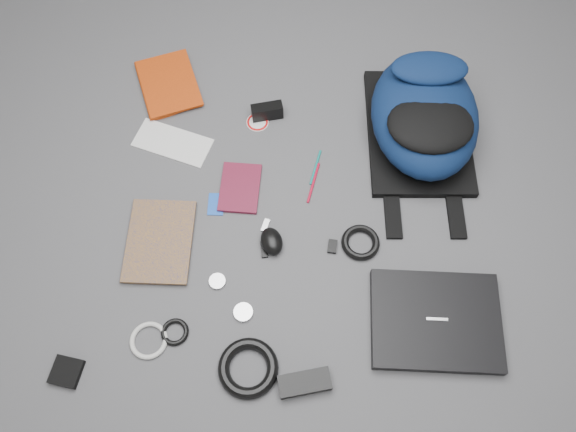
{
  "coord_description": "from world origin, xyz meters",
  "views": [
    {
      "loc": [
        0.02,
        -0.7,
        1.53
      ],
      "look_at": [
        0.0,
        0.0,
        0.02
      ],
      "focal_mm": 35.0,
      "sensor_mm": 36.0,
      "label": 1
    }
  ],
  "objects_px": {
    "comic_book": "(127,240)",
    "mouse": "(272,241)",
    "backpack": "(424,115)",
    "power_brick": "(305,383)",
    "textbook_red": "(142,92)",
    "compact_camera": "(267,112)",
    "laptop": "(436,321)",
    "pouch": "(66,372)",
    "dvd_case": "(240,188)"
  },
  "relations": [
    {
      "from": "compact_camera",
      "to": "power_brick",
      "type": "height_order",
      "value": "compact_camera"
    },
    {
      "from": "backpack",
      "to": "pouch",
      "type": "height_order",
      "value": "backpack"
    },
    {
      "from": "mouse",
      "to": "power_brick",
      "type": "height_order",
      "value": "mouse"
    },
    {
      "from": "dvd_case",
      "to": "compact_camera",
      "type": "relative_size",
      "value": 1.66
    },
    {
      "from": "power_brick",
      "to": "dvd_case",
      "type": "bearing_deg",
      "value": 97.57
    },
    {
      "from": "laptop",
      "to": "comic_book",
      "type": "distance_m",
      "value": 0.91
    },
    {
      "from": "backpack",
      "to": "dvd_case",
      "type": "xyz_separation_m",
      "value": [
        -0.56,
        -0.22,
        -0.1
      ]
    },
    {
      "from": "laptop",
      "to": "power_brick",
      "type": "distance_m",
      "value": 0.4
    },
    {
      "from": "textbook_red",
      "to": "compact_camera",
      "type": "relative_size",
      "value": 2.42
    },
    {
      "from": "pouch",
      "to": "power_brick",
      "type": "bearing_deg",
      "value": -1.09
    },
    {
      "from": "textbook_red",
      "to": "mouse",
      "type": "bearing_deg",
      "value": -69.64
    },
    {
      "from": "compact_camera",
      "to": "backpack",
      "type": "bearing_deg",
      "value": -19.12
    },
    {
      "from": "mouse",
      "to": "comic_book",
      "type": "bearing_deg",
      "value": 161.7
    },
    {
      "from": "backpack",
      "to": "mouse",
      "type": "xyz_separation_m",
      "value": [
        -0.45,
        -0.4,
        -0.08
      ]
    },
    {
      "from": "laptop",
      "to": "compact_camera",
      "type": "bearing_deg",
      "value": 127.26
    },
    {
      "from": "mouse",
      "to": "dvd_case",
      "type": "bearing_deg",
      "value": 101.34
    },
    {
      "from": "power_brick",
      "to": "pouch",
      "type": "height_order",
      "value": "power_brick"
    },
    {
      "from": "dvd_case",
      "to": "backpack",
      "type": "bearing_deg",
      "value": 24.12
    },
    {
      "from": "laptop",
      "to": "dvd_case",
      "type": "relative_size",
      "value": 2.1
    },
    {
      "from": "laptop",
      "to": "textbook_red",
      "type": "height_order",
      "value": "laptop"
    },
    {
      "from": "textbook_red",
      "to": "dvd_case",
      "type": "distance_m",
      "value": 0.49
    },
    {
      "from": "comic_book",
      "to": "mouse",
      "type": "distance_m",
      "value": 0.42
    },
    {
      "from": "pouch",
      "to": "dvd_case",
      "type": "bearing_deg",
      "value": 53.01
    },
    {
      "from": "textbook_red",
      "to": "dvd_case",
      "type": "relative_size",
      "value": 1.46
    },
    {
      "from": "backpack",
      "to": "compact_camera",
      "type": "distance_m",
      "value": 0.49
    },
    {
      "from": "laptop",
      "to": "power_brick",
      "type": "bearing_deg",
      "value": -152.85
    },
    {
      "from": "backpack",
      "to": "dvd_case",
      "type": "distance_m",
      "value": 0.61
    },
    {
      "from": "backpack",
      "to": "textbook_red",
      "type": "distance_m",
      "value": 0.92
    },
    {
      "from": "comic_book",
      "to": "compact_camera",
      "type": "height_order",
      "value": "compact_camera"
    },
    {
      "from": "comic_book",
      "to": "pouch",
      "type": "distance_m",
      "value": 0.39
    },
    {
      "from": "laptop",
      "to": "comic_book",
      "type": "relative_size",
      "value": 1.34
    },
    {
      "from": "backpack",
      "to": "laptop",
      "type": "bearing_deg",
      "value": -91.06
    },
    {
      "from": "laptop",
      "to": "comic_book",
      "type": "height_order",
      "value": "laptop"
    },
    {
      "from": "comic_book",
      "to": "dvd_case",
      "type": "xyz_separation_m",
      "value": [
        0.32,
        0.18,
        -0.0
      ]
    },
    {
      "from": "mouse",
      "to": "pouch",
      "type": "relative_size",
      "value": 1.16
    },
    {
      "from": "textbook_red",
      "to": "power_brick",
      "type": "height_order",
      "value": "power_brick"
    },
    {
      "from": "mouse",
      "to": "power_brick",
      "type": "distance_m",
      "value": 0.41
    },
    {
      "from": "dvd_case",
      "to": "comic_book",
      "type": "bearing_deg",
      "value": -146.94
    },
    {
      "from": "dvd_case",
      "to": "pouch",
      "type": "height_order",
      "value": "pouch"
    },
    {
      "from": "laptop",
      "to": "pouch",
      "type": "height_order",
      "value": "laptop"
    },
    {
      "from": "laptop",
      "to": "pouch",
      "type": "bearing_deg",
      "value": -169.6
    },
    {
      "from": "laptop",
      "to": "textbook_red",
      "type": "bearing_deg",
      "value": 141.62
    },
    {
      "from": "laptop",
      "to": "backpack",
      "type": "bearing_deg",
      "value": 91.44
    },
    {
      "from": "laptop",
      "to": "power_brick",
      "type": "xyz_separation_m",
      "value": [
        -0.36,
        -0.17,
        -0.0
      ]
    },
    {
      "from": "laptop",
      "to": "mouse",
      "type": "relative_size",
      "value": 4.0
    },
    {
      "from": "comic_book",
      "to": "power_brick",
      "type": "distance_m",
      "value": 0.65
    },
    {
      "from": "dvd_case",
      "to": "textbook_red",
      "type": "bearing_deg",
      "value": 138.02
    },
    {
      "from": "backpack",
      "to": "pouch",
      "type": "xyz_separation_m",
      "value": [
        -0.98,
        -0.78,
        -0.1
      ]
    },
    {
      "from": "mouse",
      "to": "power_brick",
      "type": "bearing_deg",
      "value": -94.3
    },
    {
      "from": "backpack",
      "to": "power_brick",
      "type": "bearing_deg",
      "value": -115.43
    }
  ]
}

